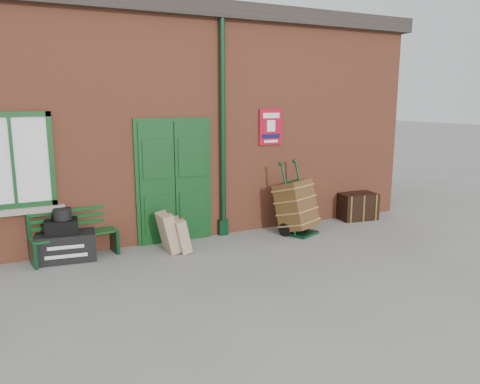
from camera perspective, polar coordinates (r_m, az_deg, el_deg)
ground at (r=7.61m, az=-2.06°, el=-8.60°), size 80.00×80.00×0.00m
station_building at (r=10.45m, az=-10.17°, el=8.78°), size 10.30×4.30×4.36m
bench at (r=8.18m, az=-19.61°, el=-4.74°), size 1.40×0.59×0.84m
houdini_trunk at (r=8.16m, az=-20.41°, el=-6.26°), size 0.97×0.61×0.46m
strongbox at (r=8.06m, az=-20.93°, el=-3.97°), size 0.54×0.43×0.23m
hatbox at (r=8.02m, az=-20.82°, el=-2.53°), size 0.31×0.31×0.18m
suitcase_back at (r=8.12m, az=-8.73°, el=-4.86°), size 0.34×0.48×0.69m
suitcase_front at (r=8.10m, az=-7.29°, el=-5.23°), size 0.29×0.44×0.60m
porter_trolley at (r=9.14m, az=6.88°, el=-1.77°), size 0.90×0.93×1.39m
dark_trunk at (r=10.53m, az=14.08°, el=-1.68°), size 0.86×0.62×0.57m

